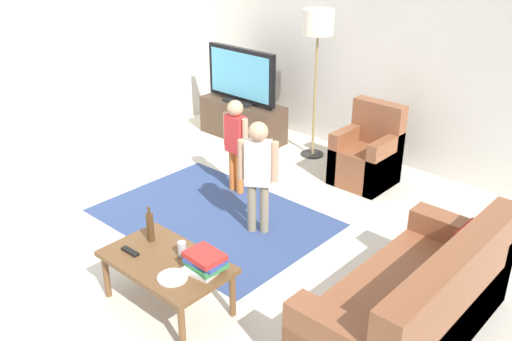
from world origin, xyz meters
The scene contains 17 objects.
ground centered at (0.00, 0.00, 0.00)m, with size 7.80×7.80×0.00m, color beige.
wall_back centered at (0.00, 3.00, 1.35)m, with size 6.00×0.12×2.70m, color silver.
wall_left centered at (-3.00, 0.00, 1.35)m, with size 0.12×6.00×2.70m, color silver.
area_rug centered at (-0.50, 0.52, 0.00)m, with size 2.20×1.60×0.01m, color #33477A.
tv_stand centered at (-1.78, 2.30, 0.24)m, with size 1.20×0.44×0.50m.
tv centered at (-1.78, 2.28, 0.85)m, with size 1.10×0.28×0.71m.
couch centered at (1.84, 0.26, 0.29)m, with size 0.80×1.80×0.86m.
armchair centered at (0.18, 2.26, 0.30)m, with size 0.60×0.60×0.90m.
floor_lamp centered at (-0.73, 2.45, 1.54)m, with size 0.36×0.36×1.78m.
child_near_tv centered at (-0.74, 1.10, 0.62)m, with size 0.35×0.17×1.04m.
child_center centered at (0.00, 0.63, 0.67)m, with size 0.32×0.24×1.11m.
coffee_table centered at (0.23, -0.67, 0.37)m, with size 1.00×0.60×0.42m.
book_stack centered at (0.55, -0.56, 0.50)m, with size 0.29×0.26×0.15m.
bottle centered at (-0.07, -0.57, 0.55)m, with size 0.06×0.06×0.30m.
tv_remote centered at (-0.05, -0.79, 0.43)m, with size 0.17×0.05×0.02m, color black.
soda_can centered at (0.28, -0.55, 0.48)m, with size 0.07×0.07×0.12m, color silver.
plate centered at (0.45, -0.79, 0.43)m, with size 0.22×0.22×0.02m.
Camera 1 is at (3.14, -2.86, 2.83)m, focal length 39.88 mm.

